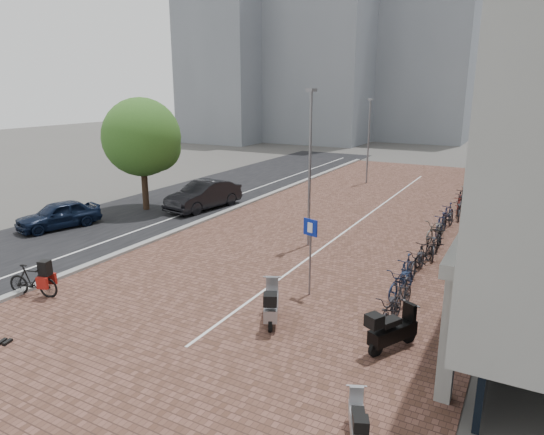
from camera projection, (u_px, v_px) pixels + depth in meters
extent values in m
plane|color=#474442|center=(190.00, 293.00, 16.83)|extent=(140.00, 140.00, 0.00)
cube|color=brown|center=(358.00, 220.00, 26.08)|extent=(14.50, 42.00, 0.04)
cube|color=black|center=(194.00, 198.00, 31.16)|extent=(8.00, 50.00, 0.03)
cube|color=gray|center=(245.00, 204.00, 29.34)|extent=(0.35, 42.00, 0.14)
cube|color=white|center=(220.00, 201.00, 30.23)|extent=(0.12, 44.00, 0.00)
cube|color=white|center=(361.00, 220.00, 25.98)|extent=(0.10, 30.00, 0.00)
cube|color=black|center=(522.00, 189.00, 25.53)|extent=(0.15, 38.00, 3.20)
cube|color=gray|center=(522.00, 156.00, 25.16)|extent=(1.60, 38.00, 0.30)
cube|color=gray|center=(449.00, 333.00, 10.63)|extent=(0.35, 0.35, 3.40)
cube|color=gray|center=(480.00, 253.00, 15.72)|extent=(0.35, 0.35, 3.40)
cube|color=gray|center=(496.00, 213.00, 20.81)|extent=(0.35, 0.35, 3.40)
cube|color=gray|center=(505.00, 188.00, 25.90)|extent=(0.35, 0.35, 3.40)
cube|color=gray|center=(511.00, 171.00, 30.98)|extent=(0.35, 0.35, 3.40)
cube|color=gray|center=(516.00, 160.00, 36.07)|extent=(0.35, 0.35, 3.40)
cube|color=gray|center=(519.00, 151.00, 41.16)|extent=(0.35, 0.35, 3.40)
cube|color=gray|center=(320.00, 12.00, 60.74)|extent=(14.00, 12.00, 32.00)
cube|color=gray|center=(427.00, 38.00, 61.92)|extent=(12.00, 10.00, 26.00)
cube|color=gray|center=(228.00, 62.00, 61.83)|extent=(10.00, 10.00, 20.00)
imported|color=black|center=(59.00, 215.00, 24.40)|extent=(2.73, 4.36, 1.38)
imported|color=black|center=(204.00, 195.00, 28.27)|extent=(2.39, 5.15, 1.64)
imported|color=black|center=(33.00, 281.00, 16.42)|extent=(1.96, 1.00, 1.14)
cube|color=black|center=(31.00, 267.00, 16.28)|extent=(0.41, 0.39, 0.51)
cube|color=maroon|center=(28.00, 278.00, 16.50)|extent=(0.41, 0.21, 0.40)
cube|color=maroon|center=(37.00, 280.00, 16.30)|extent=(0.41, 0.21, 0.40)
cylinder|color=slate|center=(310.00, 261.00, 16.32)|extent=(0.07, 0.07, 2.50)
cube|color=navy|center=(310.00, 227.00, 15.99)|extent=(0.56, 0.20, 0.57)
cylinder|color=slate|center=(310.00, 171.00, 20.97)|extent=(0.12, 0.12, 6.81)
cylinder|color=gray|center=(368.00, 142.00, 35.19)|extent=(0.12, 0.12, 6.08)
cylinder|color=#382619|center=(145.00, 186.00, 27.93)|extent=(0.36, 0.36, 2.81)
sphere|color=#2F581E|center=(141.00, 137.00, 27.20)|extent=(4.41, 4.41, 4.41)
sphere|color=#2F581E|center=(156.00, 147.00, 27.63)|extent=(2.81, 2.81, 2.81)
imported|color=black|center=(390.00, 309.00, 14.43)|extent=(0.79, 2.01, 1.04)
imported|color=black|center=(403.00, 296.00, 15.36)|extent=(0.59, 1.77, 1.05)
imported|color=#151F3A|center=(402.00, 281.00, 16.49)|extent=(0.99, 2.06, 1.04)
imported|color=#131D36|center=(406.00, 270.00, 17.52)|extent=(0.51, 1.75, 1.05)
imported|color=black|center=(418.00, 261.00, 18.41)|extent=(0.74, 1.99, 1.04)
imported|color=black|center=(425.00, 252.00, 19.39)|extent=(0.81, 1.81, 1.05)
imported|color=black|center=(434.00, 245.00, 20.29)|extent=(1.02, 2.06, 1.04)
imported|color=black|center=(439.00, 238.00, 21.26)|extent=(0.61, 1.78, 1.05)
imported|color=#54524D|center=(436.00, 230.00, 22.41)|extent=(1.08, 2.07, 1.04)
imported|color=#171F3F|center=(441.00, 224.00, 23.37)|extent=(0.65, 1.79, 1.05)
imported|color=black|center=(448.00, 219.00, 24.28)|extent=(0.87, 2.03, 1.04)
imported|color=#121733|center=(448.00, 213.00, 25.33)|extent=(0.75, 1.80, 1.05)
imported|color=black|center=(460.00, 210.00, 26.12)|extent=(0.94, 2.05, 1.04)
imported|color=#461512|center=(459.00, 205.00, 27.18)|extent=(0.56, 1.77, 1.05)
imported|color=#222228|center=(461.00, 201.00, 28.19)|extent=(0.97, 2.05, 1.04)
imported|color=black|center=(461.00, 197.00, 29.22)|extent=(0.63, 1.78, 1.05)
imported|color=#5B5853|center=(469.00, 194.00, 30.07)|extent=(1.09, 2.07, 1.04)
imported|color=black|center=(470.00, 190.00, 31.08)|extent=(0.57, 1.77, 1.05)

